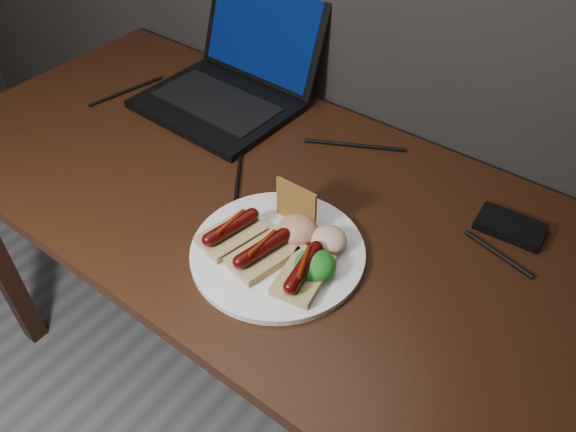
{
  "coord_description": "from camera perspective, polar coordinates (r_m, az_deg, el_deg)",
  "views": [
    {
      "loc": [
        0.6,
        0.74,
        1.48
      ],
      "look_at": [
        0.18,
        1.3,
        0.82
      ],
      "focal_mm": 35.0,
      "sensor_mm": 36.0,
      "label": 1
    }
  ],
  "objects": [
    {
      "name": "desk",
      "position": [
        1.2,
        -4.31,
        0.22
      ],
      "size": [
        1.4,
        0.7,
        0.75
      ],
      "color": "#361C0D",
      "rests_on": "ground"
    },
    {
      "name": "laptop",
      "position": [
        1.38,
        -5.61,
        13.71
      ],
      "size": [
        0.36,
        0.37,
        0.25
      ],
      "color": "black",
      "rests_on": "desk"
    },
    {
      "name": "hard_drive",
      "position": [
        1.11,
        21.64,
        -1.0
      ],
      "size": [
        0.12,
        0.08,
        0.02
      ],
      "primitive_type": "cube",
      "rotation": [
        0.0,
        0.0,
        0.07
      ],
      "color": "black",
      "rests_on": "desk"
    },
    {
      "name": "desk_cables",
      "position": [
        1.21,
        -0.92,
        6.59
      ],
      "size": [
        1.03,
        0.35,
        0.01
      ],
      "color": "black",
      "rests_on": "desk"
    },
    {
      "name": "plate",
      "position": [
        0.99,
        -1.05,
        -3.66
      ],
      "size": [
        0.38,
        0.38,
        0.01
      ],
      "primitive_type": "cylinder",
      "rotation": [
        0.0,
        0.0,
        0.29
      ],
      "color": "white",
      "rests_on": "desk"
    },
    {
      "name": "bread_sausage_left",
      "position": [
        0.99,
        -5.77,
        -1.58
      ],
      "size": [
        0.09,
        0.13,
        0.04
      ],
      "color": "tan",
      "rests_on": "plate"
    },
    {
      "name": "bread_sausage_center",
      "position": [
        0.96,
        -2.63,
        -3.74
      ],
      "size": [
        0.09,
        0.13,
        0.04
      ],
      "color": "tan",
      "rests_on": "plate"
    },
    {
      "name": "bread_sausage_right",
      "position": [
        0.93,
        1.59,
        -5.66
      ],
      "size": [
        0.09,
        0.13,
        0.04
      ],
      "color": "tan",
      "rests_on": "plate"
    },
    {
      "name": "crispbread",
      "position": [
        1.0,
        0.85,
        1.21
      ],
      "size": [
        0.09,
        0.01,
        0.08
      ],
      "primitive_type": "cube",
      "color": "#AD7F2F",
      "rests_on": "plate"
    },
    {
      "name": "salad_greens",
      "position": [
        0.93,
        2.76,
        -4.97
      ],
      "size": [
        0.07,
        0.07,
        0.04
      ],
      "primitive_type": "ellipsoid",
      "color": "#156013",
      "rests_on": "plate"
    },
    {
      "name": "salsa_mound",
      "position": [
        0.99,
        1.0,
        -1.34
      ],
      "size": [
        0.07,
        0.07,
        0.04
      ],
      "primitive_type": "ellipsoid",
      "color": "#9E110F",
      "rests_on": "plate"
    },
    {
      "name": "coleslaw_mound",
      "position": [
        0.98,
        4.16,
        -2.4
      ],
      "size": [
        0.06,
        0.06,
        0.04
      ],
      "primitive_type": "ellipsoid",
      "color": "beige",
      "rests_on": "plate"
    }
  ]
}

